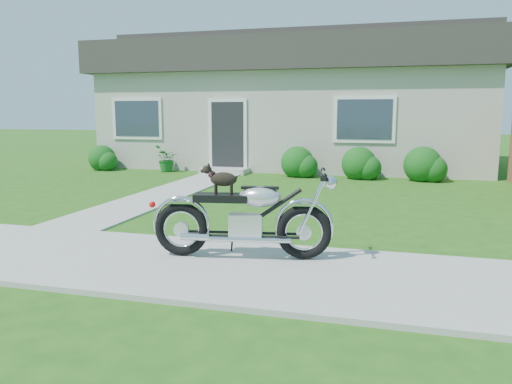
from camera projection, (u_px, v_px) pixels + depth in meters
ground at (111, 258)px, 6.19m from camera, size 80.00×80.00×0.00m
sidewalk at (111, 257)px, 6.18m from camera, size 24.00×2.20×0.04m
walkway at (172, 191)px, 11.34m from camera, size 1.20×8.00×0.03m
house at (296, 102)px, 17.26m from camera, size 12.60×7.03×4.50m
shrub_row at (307, 163)px, 13.95m from camera, size 10.50×0.99×0.99m
potted_plant_left at (167, 159)px, 15.13m from camera, size 0.78×0.85×0.80m
potted_plant_right at (299, 162)px, 14.06m from camera, size 0.48×0.48×0.81m
motorcycle_with_dog at (246, 217)px, 6.02m from camera, size 2.21×0.70×1.13m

